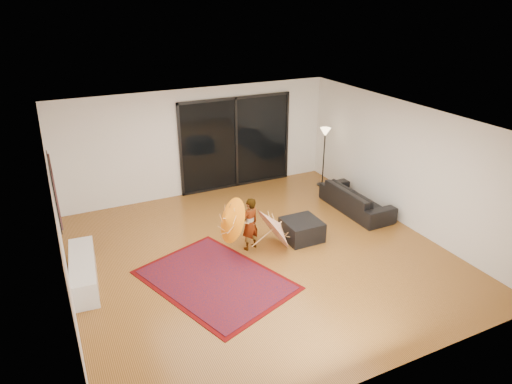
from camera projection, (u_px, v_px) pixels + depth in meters
floor at (260, 255)px, 9.07m from camera, size 7.00×7.00×0.00m
ceiling at (260, 122)px, 7.99m from camera, size 7.00×7.00×0.00m
wall_back at (199, 142)px, 11.42m from camera, size 7.00×0.00×7.00m
wall_front at (384, 295)px, 5.64m from camera, size 7.00×0.00×7.00m
wall_left at (60, 231)px, 7.14m from camera, size 0.00×7.00×7.00m
wall_right at (404, 165)px, 9.91m from camera, size 0.00×7.00×7.00m
sliding_door at (236, 143)px, 11.85m from camera, size 3.06×0.07×2.40m
painting at (55, 191)px, 7.86m from camera, size 0.04×1.28×1.08m
media_console at (83, 271)px, 8.10m from camera, size 0.57×1.74×0.48m
speaker at (83, 272)px, 8.25m from camera, size 0.26×0.26×0.29m
persian_rug at (215, 280)px, 8.26m from camera, size 2.71×3.16×0.02m
sofa at (356, 199)px, 10.80m from camera, size 0.79×2.00×0.58m
ottoman at (302, 230)px, 9.58m from camera, size 0.75×0.75×0.42m
floor_lamp at (325, 141)px, 11.86m from camera, size 0.27×0.27×1.59m
child at (250, 224)px, 9.07m from camera, size 0.47×0.38×1.11m
parasol_orange at (225, 223)px, 8.74m from camera, size 0.52×0.90×0.89m
parasol_white at (280, 223)px, 9.21m from camera, size 0.68×0.98×0.99m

